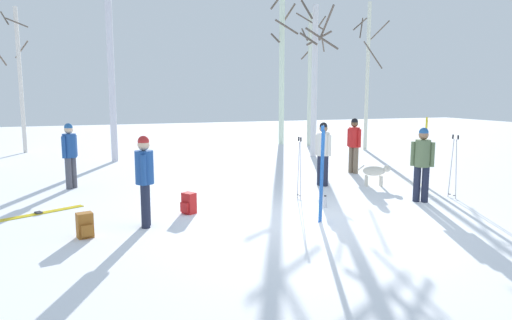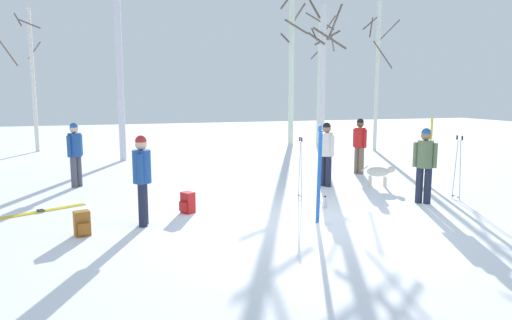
% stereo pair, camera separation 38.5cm
% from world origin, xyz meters
% --- Properties ---
extents(ground_plane, '(60.00, 60.00, 0.00)m').
position_xyz_m(ground_plane, '(0.00, 0.00, 0.00)').
color(ground_plane, white).
extents(person_0, '(0.34, 0.49, 1.72)m').
position_xyz_m(person_0, '(1.88, 3.01, 0.98)').
color(person_0, '#1E2338').
rests_on(person_0, ground_plane).
extents(person_1, '(0.36, 0.43, 1.72)m').
position_xyz_m(person_1, '(-4.52, 4.88, 0.98)').
color(person_1, '#4C4C56').
rests_on(person_1, ground_plane).
extents(person_2, '(0.34, 0.50, 1.72)m').
position_xyz_m(person_2, '(3.70, 4.45, 0.98)').
color(person_2, '#72604C').
rests_on(person_2, ground_plane).
extents(person_3, '(0.41, 0.39, 1.72)m').
position_xyz_m(person_3, '(3.14, 0.59, 0.98)').
color(person_3, '#1E2338').
rests_on(person_3, ground_plane).
extents(person_4, '(0.34, 0.51, 1.72)m').
position_xyz_m(person_4, '(-3.05, 0.66, 0.98)').
color(person_4, '#1E2338').
rests_on(person_4, ground_plane).
extents(dog, '(0.84, 0.44, 0.57)m').
position_xyz_m(dog, '(3.20, 2.49, 0.39)').
color(dog, beige).
rests_on(dog, ground_plane).
extents(ski_pair_planted_0, '(0.14, 0.09, 1.85)m').
position_xyz_m(ski_pair_planted_0, '(4.52, 2.17, 0.92)').
color(ski_pair_planted_0, yellow).
rests_on(ski_pair_planted_0, ground_plane).
extents(ski_pair_planted_1, '(0.17, 0.14, 1.88)m').
position_xyz_m(ski_pair_planted_1, '(0.21, -0.13, 0.93)').
color(ski_pair_planted_1, blue).
rests_on(ski_pair_planted_1, ground_plane).
extents(ski_pair_lying_0, '(1.68, 0.99, 0.05)m').
position_xyz_m(ski_pair_lying_0, '(-5.03, 2.34, 0.01)').
color(ski_pair_lying_0, yellow).
rests_on(ski_pair_lying_0, ground_plane).
extents(ski_poles_0, '(0.07, 0.22, 1.47)m').
position_xyz_m(ski_poles_0, '(0.64, 1.84, 0.78)').
color(ski_poles_0, '#B2B2BC').
rests_on(ski_poles_0, ground_plane).
extents(ski_poles_1, '(0.07, 0.27, 1.51)m').
position_xyz_m(ski_poles_1, '(4.13, 0.67, 0.81)').
color(ski_poles_1, '#B2B2BC').
rests_on(ski_poles_1, ground_plane).
extents(backpack_0, '(0.34, 0.33, 0.44)m').
position_xyz_m(backpack_0, '(-2.11, 1.33, 0.21)').
color(backpack_0, red).
rests_on(backpack_0, ground_plane).
extents(backpack_1, '(0.30, 0.33, 0.44)m').
position_xyz_m(backpack_1, '(-4.12, 0.32, 0.21)').
color(backpack_1, '#99591E').
rests_on(backpack_1, ground_plane).
extents(water_bottle_0, '(0.07, 0.07, 0.27)m').
position_xyz_m(water_bottle_0, '(0.81, 0.84, 0.13)').
color(water_bottle_0, silver).
rests_on(water_bottle_0, ground_plane).
extents(birch_tree_1, '(1.06, 0.98, 5.94)m').
position_xyz_m(birch_tree_1, '(-6.68, 13.39, 3.08)').
color(birch_tree_1, silver).
rests_on(birch_tree_1, ground_plane).
extents(birch_tree_2, '(1.20, 1.38, 8.01)m').
position_xyz_m(birch_tree_2, '(-3.23, 9.53, 4.09)').
color(birch_tree_2, silver).
rests_on(birch_tree_2, ground_plane).
extents(birch_tree_3, '(1.46, 1.48, 6.00)m').
position_xyz_m(birch_tree_3, '(4.23, 8.29, 3.12)').
color(birch_tree_3, silver).
rests_on(birch_tree_3, ground_plane).
extents(birch_tree_4, '(1.23, 1.26, 7.98)m').
position_xyz_m(birch_tree_4, '(4.71, 12.79, 4.11)').
color(birch_tree_4, silver).
rests_on(birch_tree_4, ground_plane).
extents(birch_tree_5, '(1.72, 1.40, 6.10)m').
position_xyz_m(birch_tree_5, '(5.72, 11.77, 3.26)').
color(birch_tree_5, silver).
rests_on(birch_tree_5, ground_plane).
extents(birch_tree_6, '(1.37, 1.24, 6.29)m').
position_xyz_m(birch_tree_6, '(7.32, 9.44, 3.30)').
color(birch_tree_6, silver).
rests_on(birch_tree_6, ground_plane).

